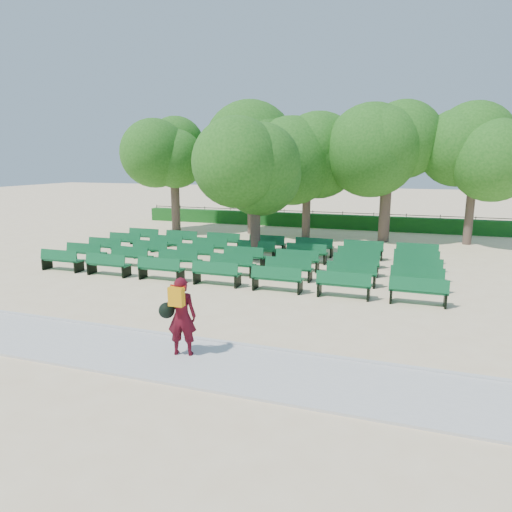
{
  "coord_description": "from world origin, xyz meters",
  "views": [
    {
      "loc": [
        5.24,
        -15.85,
        4.41
      ],
      "look_at": [
        0.19,
        -1.0,
        1.1
      ],
      "focal_mm": 32.0,
      "sensor_mm": 36.0,
      "label": 1
    }
  ],
  "objects": [
    {
      "name": "tree_among",
      "position": [
        -1.28,
        3.24,
        3.91
      ],
      "size": [
        4.27,
        4.27,
        5.85
      ],
      "color": "brown",
      "rests_on": "ground"
    },
    {
      "name": "paving",
      "position": [
        0.0,
        -7.4,
        0.03
      ],
      "size": [
        30.0,
        2.2,
        0.06
      ],
      "primitive_type": "cube",
      "color": "silver",
      "rests_on": "ground"
    },
    {
      "name": "ground",
      "position": [
        0.0,
        0.0,
        0.0
      ],
      "size": [
        120.0,
        120.0,
        0.0
      ],
      "primitive_type": "plane",
      "color": "beige"
    },
    {
      "name": "person",
      "position": [
        0.5,
        -7.19,
        1.0
      ],
      "size": [
        0.9,
        0.58,
        1.82
      ],
      "rotation": [
        0.0,
        0.0,
        3.38
      ],
      "color": "#4C0A15",
      "rests_on": "ground"
    },
    {
      "name": "fence",
      "position": [
        0.0,
        14.4,
        0.0
      ],
      "size": [
        26.0,
        0.1,
        1.02
      ],
      "primitive_type": null,
      "color": "black",
      "rests_on": "ground"
    },
    {
      "name": "hedge",
      "position": [
        0.0,
        14.0,
        0.45
      ],
      "size": [
        26.0,
        0.7,
        0.9
      ],
      "primitive_type": "cube",
      "color": "#16561A",
      "rests_on": "ground"
    },
    {
      "name": "curb",
      "position": [
        0.0,
        -6.25,
        0.05
      ],
      "size": [
        30.0,
        0.12,
        0.1
      ],
      "primitive_type": "cube",
      "color": "silver",
      "rests_on": "ground"
    },
    {
      "name": "tree_line",
      "position": [
        0.0,
        10.0,
        0.0
      ],
      "size": [
        21.8,
        6.8,
        7.04
      ],
      "primitive_type": null,
      "color": "#28671B",
      "rests_on": "ground"
    },
    {
      "name": "bench_array",
      "position": [
        -1.21,
        1.78,
        0.09
      ],
      "size": [
        1.79,
        0.67,
        1.11
      ],
      "rotation": [
        0.0,
        0.0,
        -0.07
      ],
      "color": "#105B2F",
      "rests_on": "ground"
    }
  ]
}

